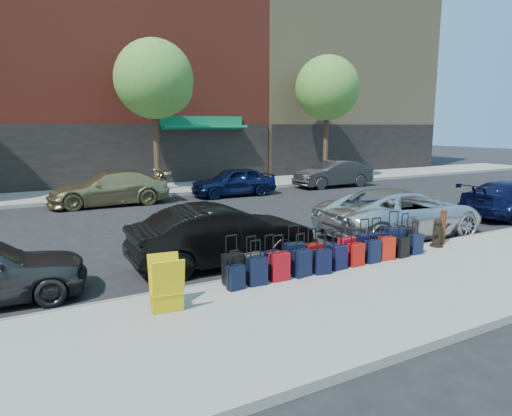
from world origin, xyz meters
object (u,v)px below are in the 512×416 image
fire_hydrant (437,234)px  car_far_3 (333,174)px  tree_center (157,82)px  display_rack (166,284)px  car_near_1 (223,235)px  car_near_2 (401,213)px  car_far_2 (234,182)px  tree_right (329,90)px  suitcase_front_5 (329,255)px  car_far_1 (109,188)px  bollard (443,227)px

fire_hydrant → car_far_3: 13.14m
tree_center → car_far_3: 10.35m
display_rack → car_near_1: bearing=54.9°
tree_center → car_near_2: bearing=-75.1°
car_near_2 → car_far_2: 9.80m
tree_right → car_near_1: tree_right is taller
car_far_2 → display_rack: bearing=-29.6°
car_near_1 → car_far_3: (11.35, 9.96, -0.00)m
tree_center → car_far_2: (2.66, -2.86, -4.72)m
tree_right → car_far_3: size_ratio=1.65×
suitcase_front_5 → fire_hydrant: (3.59, -0.01, 0.08)m
car_far_1 → fire_hydrant: bearing=28.6°
tree_right → car_far_1: tree_right is taller
display_rack → tree_right: bearing=52.1°
tree_right → car_far_1: 14.57m
fire_hydrant → car_far_2: bearing=67.1°
tree_center → bollard: (3.22, -14.24, -4.78)m
suitcase_front_5 → bollard: bearing=11.8°
tree_right → car_far_2: (-7.84, -2.86, -4.72)m
tree_right → car_near_2: 15.26m
tree_center → bollard: 15.37m
display_rack → car_near_1: size_ratio=0.22×
fire_hydrant → car_far_3: (5.95, 11.71, 0.23)m
tree_center → car_far_1: (-3.05, -2.60, -4.70)m
car_near_1 → display_rack: bearing=138.4°
car_near_1 → tree_center: bearing=-10.2°
tree_right → fire_hydrant: bearing=-117.9°
bollard → display_rack: bearing=-174.8°
car_near_2 → car_far_2: bearing=6.6°
display_rack → car_near_1: 3.23m
bollard → car_far_3: size_ratio=0.21×
bollard → car_near_2: size_ratio=0.18×
suitcase_front_5 → fire_hydrant: 3.59m
suitcase_front_5 → bollard: 3.93m
car_near_2 → car_far_3: car_near_2 is taller
suitcase_front_5 → car_near_1: (-1.81, 1.75, 0.31)m
car_far_2 → car_far_1: bearing=-91.0°
display_rack → car_far_1: bearing=90.0°
car_far_3 → display_rack: bearing=-45.4°
fire_hydrant → car_near_2: car_near_2 is taller
tree_center → tree_right: size_ratio=1.00×
tree_center → bollard: tree_center is taller
tree_center → tree_right: same height
bollard → display_rack: display_rack is taller
car_near_2 → tree_right: bearing=-26.9°
tree_right → car_far_2: 9.59m
car_far_1 → car_far_3: 11.90m
suitcase_front_5 → car_near_2: car_near_2 is taller
tree_center → suitcase_front_5: bearing=-92.8°
fire_hydrant → bollard: 0.37m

